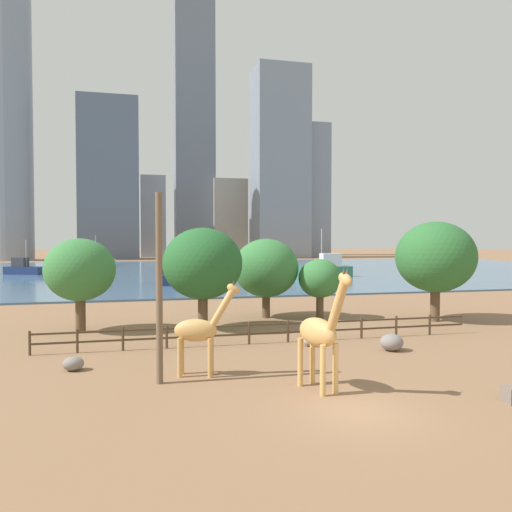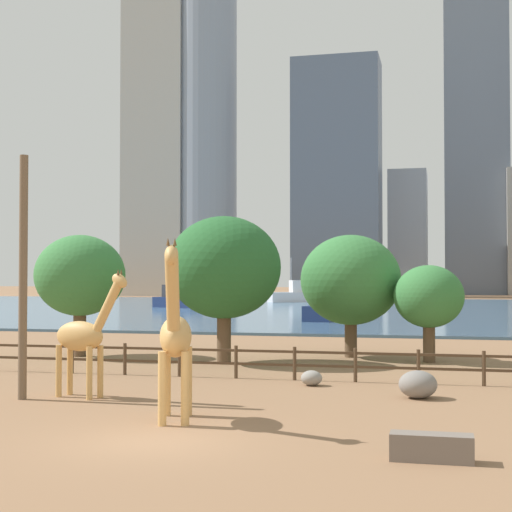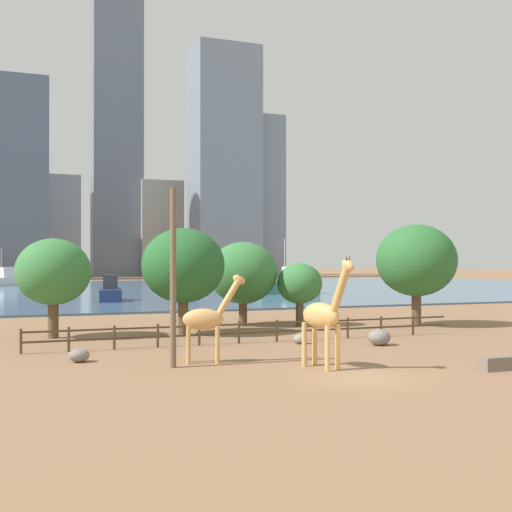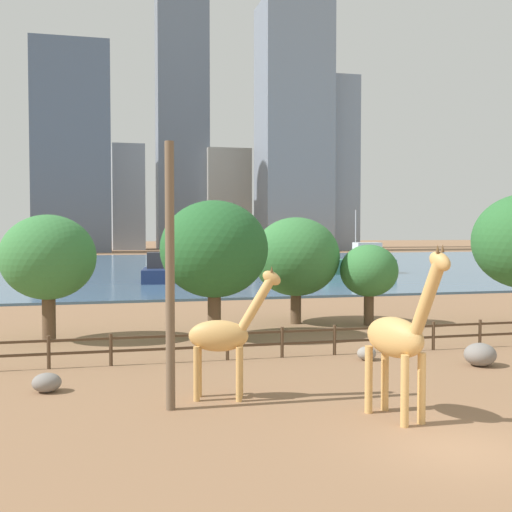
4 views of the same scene
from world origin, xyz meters
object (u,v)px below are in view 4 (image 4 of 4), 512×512
Objects in this scene: tree_right_tall at (214,249)px; tree_left_small at (296,257)px; giraffe_companion at (224,336)px; tree_center_broad at (369,271)px; boulder_near_fence at (480,355)px; boat_sailboat at (361,263)px; utility_pole at (170,277)px; boulder_by_pole at (367,353)px; boat_tug at (155,272)px; boat_ferry at (60,254)px; tree_left_large at (48,258)px; boulder_small at (47,383)px; giraffe_tall at (399,338)px.

tree_left_small is at bearing 36.05° from tree_right_tall.
giraffe_companion is 17.62m from tree_center_broad.
boulder_near_fence is 50.91m from boat_sailboat.
tree_right_tall is at bearing 73.96° from utility_pole.
tree_right_tall is at bearing 128.48° from boulder_by_pole.
boat_tug is (-5.60, 29.45, -2.67)m from tree_left_small.
boat_ferry is (-8.66, 93.71, -2.71)m from utility_pole.
boat_sailboat is (26.33, 50.98, -0.60)m from giraffe_companion.
tree_left_large reaches higher than tree_center_broad.
giraffe_companion is 3.38× the size of boulder_near_fence.
boat_tug is (-5.38, 40.06, 0.91)m from boulder_by_pole.
boulder_by_pole is at bearing -51.52° from tree_right_tall.
boulder_by_pole is 12.76m from boulder_small.
tree_left_small is at bearing 72.37° from boat_ferry.
boulder_near_fence is at bearing -30.10° from tree_left_large.
giraffe_tall reaches higher than boat_tug.
giraffe_companion is at bearing -128.76° from tree_center_broad.
boat_ferry is at bearing 105.17° from tree_center_broad.
giraffe_companion is at bearing -142.81° from giraffe_tall.
boulder_near_fence is 0.18× the size of boat_tug.
giraffe_tall is 0.73× the size of boat_tug.
utility_pole is at bearing 63.52° from boat_sailboat.
utility_pole is 94.15m from boat_ferry.
giraffe_tall is at bearing -98.31° from tree_left_small.
boulder_by_pole is at bearing 14.83° from boat_tug.
giraffe_companion is 44.73m from boat_tug.
tree_left_small reaches higher than boat_tug.
tree_left_large reaches higher than boulder_small.
boulder_small is 0.16× the size of tree_left_small.
tree_left_small is (7.15, 15.24, 1.81)m from giraffe_companion.
boat_tug reaches higher than boulder_small.
giraffe_tall is at bearing -29.41° from boulder_small.
tree_right_tall is at bearing 175.23° from giraffe_tall.
giraffe_tall is 8.65m from boulder_by_pole.
utility_pole is at bearing -71.31° from tree_left_large.
boat_sailboat is at bearing 100.87° from boat_ferry.
giraffe_tall is 0.63× the size of utility_pole.
boat_ferry reaches higher than boulder_small.
boat_tug is at bearing 167.98° from giraffe_tall.
tree_left_small reaches higher than tree_center_broad.
tree_center_broad is (16.62, 11.44, 2.75)m from boulder_small.
tree_center_broad is at bearing 4.31° from tree_left_large.
boulder_small is at bearing -179.29° from boulder_near_fence.
boat_sailboat is (31.94, 48.70, 1.13)m from boulder_small.
tree_right_tall reaches higher than boat_tug.
utility_pole reaches higher than tree_right_tall.
tree_center_broad is 32.44m from boat_tug.
boat_sailboat is at bearing 78.68° from giraffe_companion.
tree_left_large is at bearing 62.58° from boat_ferry.
giraffe_tall is at bearing -111.07° from tree_center_broad.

